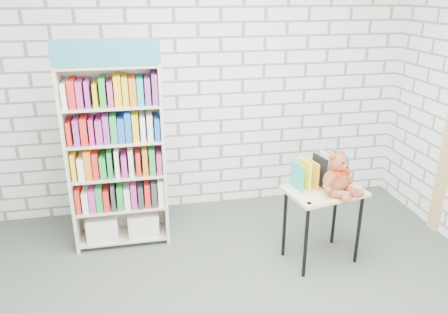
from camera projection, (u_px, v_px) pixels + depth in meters
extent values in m
cube|color=silver|center=(199.00, 81.00, 4.50)|extent=(4.50, 0.02, 2.80)
cube|color=beige|center=(69.00, 162.00, 3.87)|extent=(0.03, 0.33, 1.71)
cube|color=beige|center=(163.00, 155.00, 4.02)|extent=(0.03, 0.33, 1.71)
cube|color=beige|center=(118.00, 153.00, 4.09)|extent=(0.86, 0.02, 1.71)
cube|color=teal|center=(106.00, 53.00, 3.45)|extent=(0.86, 0.02, 0.21)
cube|color=beige|center=(124.00, 235.00, 4.23)|extent=(0.80, 0.31, 0.02)
cube|color=beige|center=(122.00, 205.00, 4.11)|extent=(0.80, 0.31, 0.02)
cube|color=beige|center=(119.00, 174.00, 4.00)|extent=(0.80, 0.31, 0.02)
cube|color=beige|center=(115.00, 141.00, 3.88)|extent=(0.80, 0.31, 0.02)
cube|color=beige|center=(112.00, 105.00, 3.77)|extent=(0.80, 0.31, 0.02)
cube|color=beige|center=(108.00, 65.00, 3.64)|extent=(0.80, 0.31, 0.02)
cube|color=silver|center=(103.00, 226.00, 4.15)|extent=(0.29, 0.27, 0.23)
cube|color=silver|center=(143.00, 222.00, 4.22)|extent=(0.29, 0.27, 0.23)
cube|color=orange|center=(120.00, 194.00, 4.06)|extent=(0.80, 0.27, 0.23)
cube|color=#BF338C|center=(117.00, 162.00, 3.94)|extent=(0.80, 0.27, 0.23)
cube|color=#19A5B2|center=(114.00, 127.00, 3.83)|extent=(0.80, 0.27, 0.23)
cube|color=white|center=(111.00, 91.00, 3.71)|extent=(0.80, 0.27, 0.23)
cube|color=tan|center=(324.00, 191.00, 3.73)|extent=(0.71, 0.56, 0.03)
cylinder|color=black|center=(306.00, 243.00, 3.60)|extent=(0.03, 0.03, 0.66)
cylinder|color=black|center=(285.00, 223.00, 3.90)|extent=(0.03, 0.03, 0.66)
cylinder|color=black|center=(359.00, 229.00, 3.80)|extent=(0.03, 0.03, 0.66)
cylinder|color=black|center=(335.00, 212.00, 4.10)|extent=(0.03, 0.03, 0.66)
cylinder|color=black|center=(309.00, 203.00, 3.49)|extent=(0.04, 0.04, 0.01)
cylinder|color=black|center=(362.00, 192.00, 3.68)|extent=(0.04, 0.04, 0.01)
cube|color=teal|center=(297.00, 175.00, 3.68)|extent=(0.05, 0.20, 0.27)
cube|color=yellow|center=(304.00, 173.00, 3.71)|extent=(0.05, 0.20, 0.27)
cube|color=gold|center=(312.00, 172.00, 3.74)|extent=(0.05, 0.20, 0.27)
cube|color=black|center=(319.00, 171.00, 3.76)|extent=(0.05, 0.20, 0.27)
cube|color=white|center=(326.00, 170.00, 3.79)|extent=(0.05, 0.20, 0.27)
cube|color=#F63C2B|center=(333.00, 168.00, 3.81)|extent=(0.05, 0.20, 0.27)
cube|color=teal|center=(339.00, 167.00, 3.84)|extent=(0.05, 0.20, 0.27)
ellipsoid|color=brown|center=(336.00, 181.00, 3.63)|extent=(0.22, 0.18, 0.22)
sphere|color=brown|center=(338.00, 162.00, 3.57)|extent=(0.16, 0.16, 0.16)
sphere|color=brown|center=(333.00, 156.00, 3.52)|extent=(0.06, 0.06, 0.06)
sphere|color=brown|center=(342.00, 153.00, 3.59)|extent=(0.06, 0.06, 0.06)
sphere|color=brown|center=(344.00, 167.00, 3.53)|extent=(0.06, 0.06, 0.06)
sphere|color=black|center=(343.00, 163.00, 3.50)|extent=(0.02, 0.02, 0.02)
sphere|color=black|center=(347.00, 161.00, 3.53)|extent=(0.02, 0.02, 0.02)
sphere|color=black|center=(347.00, 167.00, 3.51)|extent=(0.02, 0.02, 0.02)
cylinder|color=brown|center=(330.00, 181.00, 3.54)|extent=(0.13, 0.08, 0.15)
cylinder|color=brown|center=(346.00, 175.00, 3.67)|extent=(0.11, 0.12, 0.15)
sphere|color=brown|center=(328.00, 190.00, 3.53)|extent=(0.06, 0.06, 0.06)
sphere|color=brown|center=(349.00, 181.00, 3.70)|extent=(0.06, 0.06, 0.06)
cylinder|color=brown|center=(341.00, 194.00, 3.54)|extent=(0.16, 0.16, 0.09)
cylinder|color=brown|center=(350.00, 190.00, 3.61)|extent=(0.09, 0.17, 0.09)
sphere|color=brown|center=(346.00, 199.00, 3.47)|extent=(0.07, 0.07, 0.07)
sphere|color=brown|center=(360.00, 193.00, 3.57)|extent=(0.07, 0.07, 0.07)
cone|color=red|center=(340.00, 174.00, 3.53)|extent=(0.08, 0.08, 0.06)
cone|color=red|center=(346.00, 172.00, 3.57)|extent=(0.08, 0.08, 0.06)
sphere|color=red|center=(343.00, 173.00, 3.55)|extent=(0.03, 0.03, 0.03)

